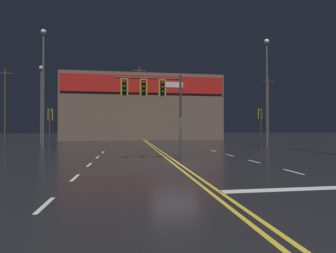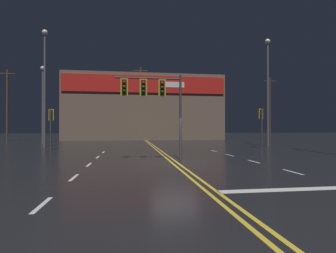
# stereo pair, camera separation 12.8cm
# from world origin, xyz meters

# --- Properties ---
(ground_plane) EXTENTS (200.00, 200.00, 0.00)m
(ground_plane) POSITION_xyz_m (0.00, 0.00, 0.00)
(ground_plane) COLOR black
(road_markings) EXTENTS (13.40, 60.00, 0.01)m
(road_markings) POSITION_xyz_m (0.80, -1.16, 0.00)
(road_markings) COLOR gold
(road_markings) RESTS_ON ground
(traffic_signal_median) EXTENTS (3.89, 0.36, 5.04)m
(traffic_signal_median) POSITION_xyz_m (-1.16, 1.22, 3.92)
(traffic_signal_median) COLOR #38383D
(traffic_signal_median) RESTS_ON ground
(traffic_signal_corner_northwest) EXTENTS (0.42, 0.36, 3.58)m
(traffic_signal_corner_northwest) POSITION_xyz_m (-9.29, 10.13, 2.63)
(traffic_signal_corner_northwest) COLOR #38383D
(traffic_signal_corner_northwest) RESTS_ON ground
(traffic_signal_corner_northeast) EXTENTS (0.42, 0.36, 3.81)m
(traffic_signal_corner_northeast) POSITION_xyz_m (10.25, 10.05, 2.80)
(traffic_signal_corner_northeast) COLOR #38383D
(traffic_signal_corner_northeast) RESTS_ON ground
(streetlight_near_left) EXTENTS (0.56, 0.56, 11.51)m
(streetlight_near_left) POSITION_xyz_m (12.17, 12.27, 7.15)
(streetlight_near_left) COLOR #59595E
(streetlight_near_left) RESTS_ON ground
(streetlight_far_left) EXTENTS (0.56, 0.56, 11.95)m
(streetlight_far_left) POSITION_xyz_m (-11.06, 14.08, 7.38)
(streetlight_far_left) COLOR #59595E
(streetlight_far_left) RESTS_ON ground
(streetlight_far_median) EXTENTS (0.56, 0.56, 9.68)m
(streetlight_far_median) POSITION_xyz_m (-13.27, 20.48, 6.16)
(streetlight_far_median) COLOR #59595E
(streetlight_far_median) RESTS_ON ground
(building_backdrop) EXTENTS (26.48, 10.23, 10.92)m
(building_backdrop) POSITION_xyz_m (0.00, 33.01, 5.48)
(building_backdrop) COLOR brown
(building_backdrop) RESTS_ON ground
(utility_pole_row) EXTENTS (44.45, 0.26, 11.84)m
(utility_pole_row) POSITION_xyz_m (-0.12, 28.34, 5.77)
(utility_pole_row) COLOR #4C3828
(utility_pole_row) RESTS_ON ground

